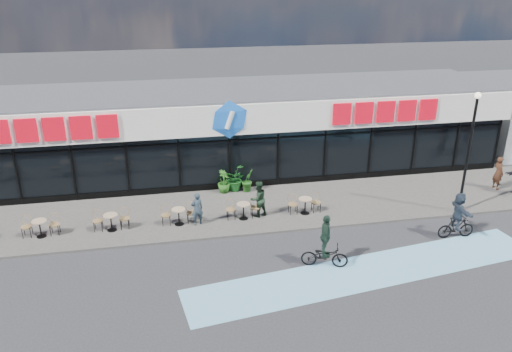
{
  "coord_description": "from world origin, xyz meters",
  "views": [
    {
      "loc": [
        -3.18,
        -16.29,
        10.3
      ],
      "look_at": [
        0.67,
        3.5,
        2.1
      ],
      "focal_mm": 35.0,
      "sensor_mm": 36.0,
      "label": 1
    }
  ],
  "objects_px": {
    "cyclist_a": "(325,248)",
    "pedestrian_b": "(498,173)",
    "patron_left": "(197,209)",
    "potted_plant_mid": "(234,178)",
    "potted_plant_left": "(224,181)",
    "potted_plant_right": "(248,180)",
    "lamp_post": "(470,144)",
    "patron_right": "(258,199)",
    "cyclist_b": "(458,217)"
  },
  "relations": [
    {
      "from": "pedestrian_b",
      "to": "patron_right",
      "type": "bearing_deg",
      "value": 89.36
    },
    {
      "from": "potted_plant_left",
      "to": "cyclist_a",
      "type": "bearing_deg",
      "value": -69.1
    },
    {
      "from": "potted_plant_right",
      "to": "pedestrian_b",
      "type": "xyz_separation_m",
      "value": [
        12.51,
        -2.11,
        0.27
      ]
    },
    {
      "from": "patron_left",
      "to": "cyclist_b",
      "type": "bearing_deg",
      "value": 147.69
    },
    {
      "from": "lamp_post",
      "to": "cyclist_b",
      "type": "relative_size",
      "value": 2.73
    },
    {
      "from": "potted_plant_right",
      "to": "cyclist_b",
      "type": "bearing_deg",
      "value": -38.82
    },
    {
      "from": "potted_plant_mid",
      "to": "potted_plant_right",
      "type": "xyz_separation_m",
      "value": [
        0.67,
        -0.26,
        -0.04
      ]
    },
    {
      "from": "patron_left",
      "to": "patron_right",
      "type": "height_order",
      "value": "patron_right"
    },
    {
      "from": "lamp_post",
      "to": "potted_plant_left",
      "type": "bearing_deg",
      "value": 157.71
    },
    {
      "from": "patron_left",
      "to": "cyclist_b",
      "type": "relative_size",
      "value": 0.74
    },
    {
      "from": "patron_left",
      "to": "pedestrian_b",
      "type": "relative_size",
      "value": 0.88
    },
    {
      "from": "lamp_post",
      "to": "potted_plant_mid",
      "type": "bearing_deg",
      "value": 155.83
    },
    {
      "from": "lamp_post",
      "to": "patron_right",
      "type": "xyz_separation_m",
      "value": [
        -9.2,
        1.32,
        -2.44
      ]
    },
    {
      "from": "patron_left",
      "to": "pedestrian_b",
      "type": "height_order",
      "value": "pedestrian_b"
    },
    {
      "from": "patron_right",
      "to": "cyclist_b",
      "type": "height_order",
      "value": "cyclist_b"
    },
    {
      "from": "potted_plant_right",
      "to": "pedestrian_b",
      "type": "distance_m",
      "value": 12.69
    },
    {
      "from": "patron_left",
      "to": "cyclist_b",
      "type": "height_order",
      "value": "cyclist_b"
    },
    {
      "from": "cyclist_a",
      "to": "pedestrian_b",
      "type": "bearing_deg",
      "value": 25.5
    },
    {
      "from": "potted_plant_right",
      "to": "patron_right",
      "type": "relative_size",
      "value": 0.7
    },
    {
      "from": "patron_right",
      "to": "cyclist_a",
      "type": "distance_m",
      "value": 4.76
    },
    {
      "from": "pedestrian_b",
      "to": "cyclist_a",
      "type": "bearing_deg",
      "value": 111.53
    },
    {
      "from": "lamp_post",
      "to": "pedestrian_b",
      "type": "height_order",
      "value": "lamp_post"
    },
    {
      "from": "patron_left",
      "to": "pedestrian_b",
      "type": "bearing_deg",
      "value": 167.84
    },
    {
      "from": "cyclist_b",
      "to": "potted_plant_left",
      "type": "bearing_deg",
      "value": 144.73
    },
    {
      "from": "lamp_post",
      "to": "patron_left",
      "type": "relative_size",
      "value": 3.71
    },
    {
      "from": "potted_plant_mid",
      "to": "patron_left",
      "type": "height_order",
      "value": "patron_left"
    },
    {
      "from": "patron_right",
      "to": "lamp_post",
      "type": "bearing_deg",
      "value": 150.33
    },
    {
      "from": "potted_plant_mid",
      "to": "pedestrian_b",
      "type": "height_order",
      "value": "pedestrian_b"
    },
    {
      "from": "potted_plant_left",
      "to": "cyclist_a",
      "type": "relative_size",
      "value": 0.53
    },
    {
      "from": "potted_plant_left",
      "to": "patron_left",
      "type": "height_order",
      "value": "patron_left"
    },
    {
      "from": "cyclist_b",
      "to": "lamp_post",
      "type": "bearing_deg",
      "value": 55.09
    },
    {
      "from": "potted_plant_mid",
      "to": "potted_plant_right",
      "type": "bearing_deg",
      "value": -21.1
    },
    {
      "from": "potted_plant_right",
      "to": "patron_right",
      "type": "height_order",
      "value": "patron_right"
    },
    {
      "from": "potted_plant_mid",
      "to": "cyclist_b",
      "type": "distance_m",
      "value": 10.62
    },
    {
      "from": "potted_plant_left",
      "to": "potted_plant_mid",
      "type": "xyz_separation_m",
      "value": [
        0.52,
        0.17,
        0.06
      ]
    },
    {
      "from": "potted_plant_mid",
      "to": "cyclist_b",
      "type": "relative_size",
      "value": 0.61
    },
    {
      "from": "lamp_post",
      "to": "pedestrian_b",
      "type": "distance_m",
      "value": 4.61
    },
    {
      "from": "lamp_post",
      "to": "patron_right",
      "type": "distance_m",
      "value": 9.6
    },
    {
      "from": "potted_plant_right",
      "to": "patron_right",
      "type": "bearing_deg",
      "value": -90.52
    },
    {
      "from": "potted_plant_left",
      "to": "potted_plant_right",
      "type": "height_order",
      "value": "potted_plant_right"
    },
    {
      "from": "patron_left",
      "to": "lamp_post",
      "type": "bearing_deg",
      "value": 159.14
    },
    {
      "from": "lamp_post",
      "to": "potted_plant_mid",
      "type": "distance_m",
      "value": 11.11
    },
    {
      "from": "patron_right",
      "to": "cyclist_a",
      "type": "height_order",
      "value": "cyclist_a"
    },
    {
      "from": "patron_right",
      "to": "pedestrian_b",
      "type": "relative_size",
      "value": 0.98
    },
    {
      "from": "pedestrian_b",
      "to": "cyclist_a",
      "type": "distance_m",
      "value": 12.05
    },
    {
      "from": "patron_right",
      "to": "potted_plant_right",
      "type": "bearing_deg",
      "value": -112.02
    },
    {
      "from": "potted_plant_right",
      "to": "pedestrian_b",
      "type": "height_order",
      "value": "pedestrian_b"
    },
    {
      "from": "potted_plant_mid",
      "to": "pedestrian_b",
      "type": "xyz_separation_m",
      "value": [
        13.18,
        -2.37,
        0.23
      ]
    },
    {
      "from": "pedestrian_b",
      "to": "cyclist_b",
      "type": "distance_m",
      "value": 6.3
    },
    {
      "from": "lamp_post",
      "to": "potted_plant_right",
      "type": "xyz_separation_m",
      "value": [
        -9.17,
        4.16,
        -2.7
      ]
    }
  ]
}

